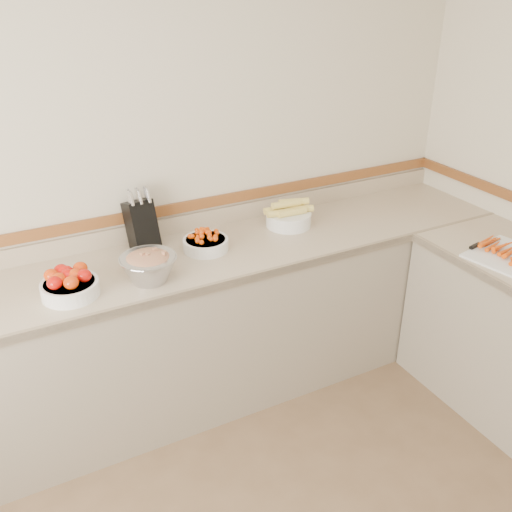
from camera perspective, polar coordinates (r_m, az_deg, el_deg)
name	(u,v)px	position (r m, az deg, el deg)	size (l,w,h in m)	color
back_wall	(140,169)	(3.09, -11.56, 8.48)	(4.00, 4.00, 0.00)	beige
counter_back	(172,334)	(3.18, -8.41, -7.75)	(4.00, 0.65, 1.08)	tan
knife_block	(141,224)	(3.08, -11.39, 3.20)	(0.17, 0.19, 0.34)	black
tomato_bowl	(69,284)	(2.74, -18.19, -2.66)	(0.26, 0.26, 0.13)	white
cherry_tomato_bowl	(205,242)	(3.04, -5.08, 1.43)	(0.24, 0.24, 0.14)	white
corn_bowl	(289,216)	(3.32, 3.27, 4.02)	(0.29, 0.27, 0.16)	white
rhubarb_bowl	(149,266)	(2.76, -10.69, -0.97)	(0.28, 0.28, 0.16)	#B2B2BA
cutting_board	(505,253)	(3.25, 23.67, 0.30)	(0.44, 0.37, 0.06)	white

